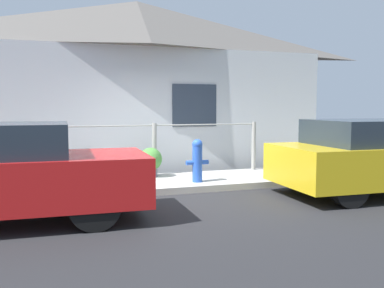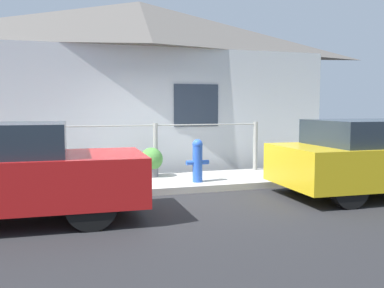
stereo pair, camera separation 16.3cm
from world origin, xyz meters
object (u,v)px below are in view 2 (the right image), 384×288
Objects in this scene: car_right at (376,157)px; potted_plant_near_hydrant at (151,161)px; potted_plant_by_fence at (29,167)px; fire_hydrant at (198,160)px.

potted_plant_near_hydrant is at bearing 147.82° from car_right.
potted_plant_by_fence is at bearing 161.82° from car_right.
fire_hydrant is 1.41× the size of potted_plant_by_fence.
potted_plant_by_fence is (-6.06, 2.22, -0.22)m from car_right.
potted_plant_near_hydrant is 2.43m from potted_plant_by_fence.
potted_plant_by_fence is (-2.41, -0.25, 0.01)m from potted_plant_near_hydrant.
potted_plant_near_hydrant reaches higher than potted_plant_by_fence.
fire_hydrant reaches higher than potted_plant_by_fence.
car_right reaches higher than potted_plant_near_hydrant.
fire_hydrant is 1.36× the size of potted_plant_near_hydrant.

